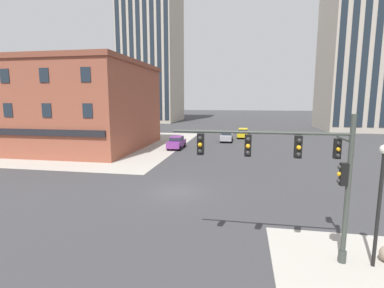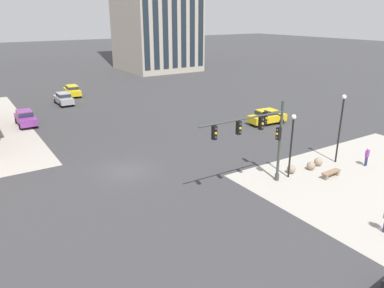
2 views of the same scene
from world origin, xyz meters
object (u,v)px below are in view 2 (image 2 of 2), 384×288
car_main_northbound_near (72,90)px  traffic_signal_main (262,133)px  bollard_sphere_curb_a (291,169)px  street_lamp_corner_near (292,138)px  bench_near_signal (331,173)px  car_cross_westbound (25,117)px  bollard_sphere_curb_c (318,162)px  car_cross_eastbound (64,98)px  pedestrian_at_curb (367,156)px  car_main_northbound_far (267,116)px  street_lamp_mid_sidewalk (341,121)px  bollard_sphere_curb_b (311,166)px

car_main_northbound_near → traffic_signal_main: bearing=-86.1°
bollard_sphere_curb_a → street_lamp_corner_near: street_lamp_corner_near is taller
bench_near_signal → car_cross_westbound: car_cross_westbound is taller
traffic_signal_main → car_cross_westbound: 28.41m
bollard_sphere_curb_c → car_cross_eastbound: size_ratio=0.16×
pedestrian_at_curb → car_main_northbound_near: 42.60m
pedestrian_at_curb → car_main_northbound_far: bearing=82.7°
bench_near_signal → car_main_northbound_near: bearing=101.4°
bollard_sphere_curb_a → street_lamp_corner_near: size_ratio=0.14×
street_lamp_mid_sidewalk → car_cross_westbound: size_ratio=1.31×
bollard_sphere_curb_b → car_cross_eastbound: bearing=107.4°
bollard_sphere_curb_b → street_lamp_mid_sidewalk: bearing=-0.4°
bench_near_signal → street_lamp_mid_sidewalk: (2.94, 1.80, 3.28)m
street_lamp_mid_sidewalk → car_main_northbound_near: bearing=106.0°
bollard_sphere_curb_b → car_main_northbound_far: size_ratio=0.15×
pedestrian_at_curb → bench_near_signal: bearing=178.9°
bench_near_signal → traffic_signal_main: bearing=159.9°
bench_near_signal → car_main_northbound_far: size_ratio=0.40×
bench_near_signal → bollard_sphere_curb_a: bearing=132.7°
bollard_sphere_curb_c → car_cross_westbound: size_ratio=0.16×
traffic_signal_main → car_main_northbound_far: size_ratio=1.61×
bollard_sphere_curb_a → pedestrian_at_curb: 6.77m
street_lamp_corner_near → car_cross_westbound: (-14.34, 26.05, -2.24)m
car_main_northbound_near → bench_near_signal: bearing=-78.6°
bench_near_signal → street_lamp_mid_sidewalk: street_lamp_mid_sidewalk is taller
bollard_sphere_curb_c → pedestrian_at_curb: pedestrian_at_curb is taller
bench_near_signal → pedestrian_at_curb: (4.33, -0.08, 0.58)m
traffic_signal_main → bollard_sphere_curb_a: traffic_signal_main is taller
bollard_sphere_curb_a → bench_near_signal: (2.02, -2.19, -0.02)m
car_cross_westbound → bollard_sphere_curb_c: bearing=-54.8°
traffic_signal_main → street_lamp_mid_sidewalk: 8.51m
bollard_sphere_curb_a → street_lamp_corner_near: bearing=-150.2°
car_main_northbound_far → street_lamp_corner_near: bearing=-127.0°
bollard_sphere_curb_a → bollard_sphere_curb_c: size_ratio=1.00×
street_lamp_mid_sidewalk → pedestrian_at_curb: bearing=-53.4°
street_lamp_mid_sidewalk → car_cross_westbound: 32.94m
bollard_sphere_curb_a → car_cross_westbound: car_cross_westbound is taller
car_main_northbound_near → street_lamp_mid_sidewalk: bearing=-74.0°
pedestrian_at_curb → bollard_sphere_curb_a: bearing=160.3°
pedestrian_at_curb → street_lamp_mid_sidewalk: street_lamp_mid_sidewalk is taller
street_lamp_mid_sidewalk → car_cross_eastbound: 36.73m
pedestrian_at_curb → car_main_northbound_near: car_main_northbound_near is taller
bench_near_signal → car_cross_westbound: size_ratio=0.41×
traffic_signal_main → pedestrian_at_curb: bearing=-12.1°
car_cross_eastbound → car_cross_westbound: bearing=-128.4°
pedestrian_at_curb → street_lamp_mid_sidewalk: 3.57m
car_cross_eastbound → car_main_northbound_near: bearing=62.2°
pedestrian_at_curb → car_main_northbound_near: (-12.55, 40.71, 0.01)m
car_main_northbound_far → car_cross_westbound: same height
bollard_sphere_curb_a → car_cross_westbound: 29.74m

